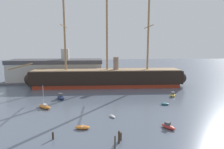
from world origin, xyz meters
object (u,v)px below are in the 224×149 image
dinghy_far_left (41,85)px  dockside_warehouse_left (57,71)px  dinghy_near_centre (112,116)px  motorboat_foreground_right (168,126)px  mooring_piling_left_pair (121,136)px  motorboat_alongside_bow (61,97)px  sailboat_mid_left (44,106)px  mooring_piling_right_pair (115,142)px  mooring_piling_midwater (53,136)px  seagull_in_flight (118,68)px  dinghy_mid_right (165,104)px  tall_ship (107,78)px  motorboat_alongside_stern (173,95)px  sailboat_distant_centre (116,80)px  dinghy_foreground_left (83,127)px  dinghy_far_right (180,83)px  mooring_piling_nearest (119,137)px

dinghy_far_left → dockside_warehouse_left: bearing=58.1°
dinghy_near_centre → dinghy_far_left: size_ratio=1.13×
motorboat_foreground_right → mooring_piling_left_pair: 10.88m
motorboat_alongside_bow → mooring_piling_left_pair: 31.07m
motorboat_foreground_right → sailboat_mid_left: (-28.10, 14.60, 0.06)m
motorboat_foreground_right → sailboat_mid_left: sailboat_mid_left is taller
mooring_piling_right_pair → mooring_piling_midwater: mooring_piling_right_pair is taller
motorboat_alongside_bow → mooring_piling_left_pair: size_ratio=3.19×
seagull_in_flight → sailboat_mid_left: bearing=-164.2°
mooring_piling_midwater → mooring_piling_right_pair: bearing=-20.7°
dinghy_far_left → dinghy_mid_right: bearing=-35.3°
tall_ship → seagull_in_flight: size_ratio=77.01×
sailboat_mid_left → motorboat_alongside_stern: bearing=12.9°
mooring_piling_right_pair → sailboat_distant_centre: bearing=84.2°
dinghy_foreground_left → dinghy_far_right: bearing=47.1°
dinghy_far_right → mooring_piling_nearest: size_ratio=1.04×
mooring_piling_left_pair → dinghy_near_centre: bearing=92.9°
dinghy_mid_right → dockside_warehouse_left: size_ratio=0.06×
motorboat_alongside_bow → motorboat_alongside_stern: (35.96, 0.39, -0.11)m
sailboat_mid_left → motorboat_alongside_stern: size_ratio=1.60×
motorboat_alongside_bow → tall_ship: bearing=47.3°
mooring_piling_nearest → seagull_in_flight: size_ratio=2.38×
dinghy_foreground_left → mooring_piling_left_pair: 8.70m
mooring_piling_right_pair → mooring_piling_midwater: 11.41m
mooring_piling_nearest → dinghy_far_left: bearing=118.4°
dinghy_near_centre → seagull_in_flight: size_ratio=2.35×
mooring_piling_nearest → mooring_piling_midwater: bearing=168.8°
mooring_piling_right_pair → mooring_piling_nearest: bearing=64.3°
dinghy_foreground_left → mooring_piling_right_pair: mooring_piling_right_pair is taller
sailboat_mid_left → mooring_piling_nearest: 26.30m
dinghy_foreground_left → motorboat_alongside_bow: 23.43m
mooring_piling_right_pair → seagull_in_flight: 28.59m
motorboat_foreground_right → sailboat_distant_centre: sailboat_distant_centre is taller
motorboat_foreground_right → mooring_piling_midwater: 22.22m
mooring_piling_left_pair → mooring_piling_right_pair: bearing=-115.0°
motorboat_alongside_stern → dockside_warehouse_left: size_ratio=0.09×
dinghy_mid_right → mooring_piling_midwater: mooring_piling_midwater is taller
dinghy_far_right → motorboat_alongside_stern: bearing=-119.8°
dinghy_foreground_left → motorboat_foreground_right: 17.17m
motorboat_alongside_bow → dinghy_mid_right: bearing=-15.3°
dinghy_near_centre → tall_ship: bearing=89.0°
motorboat_alongside_bow → seagull_in_flight: 19.87m
dinghy_far_right → seagull_in_flight: bearing=-142.7°
sailboat_mid_left → mooring_piling_nearest: size_ratio=2.81×
tall_ship → motorboat_alongside_bow: size_ratio=15.33×
dinghy_far_right → mooring_piling_nearest: mooring_piling_nearest is taller
motorboat_alongside_bow → dinghy_far_left: (-12.04, 21.65, -0.42)m
mooring_piling_left_pair → mooring_piling_midwater: size_ratio=1.06×
mooring_piling_right_pair → dinghy_mid_right: bearing=53.1°
dinghy_foreground_left → sailboat_mid_left: (-10.97, 13.46, 0.17)m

